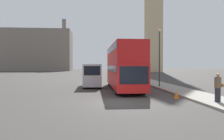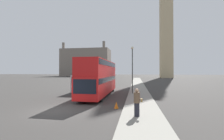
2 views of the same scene
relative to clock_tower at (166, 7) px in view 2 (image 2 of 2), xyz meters
The scene contains 10 objects.
ground_plane 76.89m from the clock_tower, 107.56° to the right, with size 300.00×300.00×0.00m, color #383533.
sidewalk_strip 75.38m from the clock_tower, 102.31° to the right, with size 2.82×120.00×0.15m.
clock_tower is the anchor object (origin of this frame).
building_block_distant 59.33m from the clock_tower, 155.03° to the left, with size 32.34×14.30×22.36m.
red_double_decker_bus 68.84m from the clock_tower, 108.49° to the right, with size 2.52×11.48×4.40m.
white_van 67.88m from the clock_tower, 112.29° to the right, with size 1.95×5.62×2.54m.
pedestrian 76.00m from the clock_tower, 102.40° to the right, with size 0.56×0.40×1.79m.
street_lamp 65.80m from the clock_tower, 105.07° to the right, with size 0.36×0.36×6.23m.
parked_sedan 49.65m from the clock_tower, 130.02° to the right, with size 1.79×4.39×1.51m.
traffic_cone 74.56m from the clock_tower, 104.27° to the right, with size 0.36×0.36×0.55m.
Camera 2 is at (5.99, -10.94, 3.03)m, focal length 24.00 mm.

